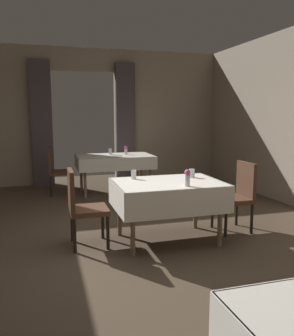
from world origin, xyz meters
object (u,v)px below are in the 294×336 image
Objects in this scene: dining_table_far at (115,160)px; glass_far_b at (110,151)px; chair_far_left at (56,169)px; plate_far_d at (117,155)px; flower_vase_far at (126,150)px; flower_vase_mid at (187,177)px; glass_mid_c at (134,175)px; chair_mid_left at (82,204)px; glass_mid_b at (192,173)px; chair_mid_right at (238,193)px; plate_far_c at (99,156)px; dining_table_mid at (168,190)px.

glass_far_b is at bearing 109.44° from dining_table_far.
chair_far_left is 7.76× the size of glass_far_b.
dining_table_far is 8.10× the size of plate_far_d.
glass_far_b is at bearing 164.53° from flower_vase_far.
glass_mid_c is (-0.48, 0.61, -0.05)m from flower_vase_mid.
chair_mid_left is 5.36× the size of flower_vase_far.
dining_table_far is 2.74m from glass_mid_b.
glass_mid_c is (-1.40, 0.18, 0.29)m from chair_mid_right.
plate_far_d is at bearing 99.92° from glass_mid_b.
chair_mid_left and chair_far_left have the same top height.
glass_far_b is at bearing 73.22° from chair_mid_left.
glass_mid_b is 2.68m from plate_far_c.
dining_table_mid is 1.40× the size of chair_mid_left.
glass_mid_b is (-0.65, 0.07, 0.29)m from chair_mid_right.
flower_vase_mid reaches higher than dining_table_far.
flower_vase_far reaches higher than plate_far_d.
chair_mid_left is (-0.94, -2.76, -0.15)m from dining_table_far.
plate_far_d is (0.36, 0.04, 0.00)m from plate_far_c.
chair_far_left is at bearing -177.39° from glass_far_b.
flower_vase_far is at bearing 79.13° from glass_mid_c.
chair_far_left reaches higher than flower_vase_far.
glass_far_b is (0.88, 2.92, 0.29)m from chair_mid_left.
flower_vase_mid is at bearing -155.10° from chair_mid_right.
dining_table_far is 1.62× the size of chair_mid_right.
glass_mid_c is at bearing 14.50° from chair_mid_left.
dining_table_far is 3.20m from flower_vase_mid.
glass_far_b reaches higher than dining_table_mid.
plate_far_d reaches higher than dining_table_far.
dining_table_mid and dining_table_far have the same top height.
chair_far_left is 3.26m from glass_mid_b.
glass_mid_b reaches higher than plate_far_d.
dining_table_mid is at bearing -87.06° from glass_far_b.
chair_mid_right and chair_far_left have the same top height.
chair_mid_left is 1.46m from glass_mid_b.
chair_mid_right reaches higher than dining_table_mid.
chair_mid_left is 2.70m from plate_far_c.
chair_mid_right is at bearing 5.90° from dining_table_mid.
flower_vase_far is at bearing 107.30° from chair_mid_right.
flower_vase_mid is at bearing -85.31° from glass_far_b.
plate_far_d is at bearing 91.34° from dining_table_mid.
dining_table_mid is at bearing -38.63° from glass_mid_c.
glass_mid_c is 0.62× the size of plate_far_d.
chair_far_left is at bearing 120.02° from glass_mid_b.
glass_far_b reaches higher than glass_mid_b.
chair_far_left is 1.12m from glass_far_b.
chair_mid_left is 0.76m from glass_mid_c.
chair_far_left is 1.21m from plate_far_d.
chair_mid_right is (1.13, -2.76, -0.15)m from dining_table_far.
dining_table_mid is at bearing -81.06° from plate_far_c.
glass_mid_b reaches higher than plate_far_c.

